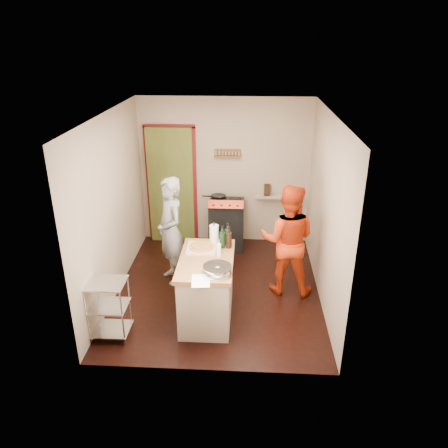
% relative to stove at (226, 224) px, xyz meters
% --- Properties ---
extents(floor, '(3.50, 3.50, 0.00)m').
position_rel_stove_xyz_m(floor, '(-0.05, -1.42, -0.45)').
color(floor, black).
rests_on(floor, ground).
extents(back_wall, '(3.00, 0.44, 2.60)m').
position_rel_stove_xyz_m(back_wall, '(-0.69, 0.36, 0.68)').
color(back_wall, tan).
rests_on(back_wall, ground).
extents(left_wall, '(0.04, 3.50, 2.60)m').
position_rel_stove_xyz_m(left_wall, '(-1.55, -1.42, 0.85)').
color(left_wall, tan).
rests_on(left_wall, ground).
extents(right_wall, '(0.04, 3.50, 2.60)m').
position_rel_stove_xyz_m(right_wall, '(1.45, -1.42, 0.85)').
color(right_wall, tan).
rests_on(right_wall, ground).
extents(ceiling, '(3.00, 3.50, 0.02)m').
position_rel_stove_xyz_m(ceiling, '(-0.05, -1.42, 2.16)').
color(ceiling, white).
rests_on(ceiling, back_wall).
extents(stove, '(0.60, 0.63, 1.00)m').
position_rel_stove_xyz_m(stove, '(0.00, 0.00, 0.00)').
color(stove, black).
rests_on(stove, ground).
extents(wire_shelving, '(0.48, 0.40, 0.80)m').
position_rel_stove_xyz_m(wire_shelving, '(-1.33, -2.62, -0.01)').
color(wire_shelving, silver).
rests_on(wire_shelving, ground).
extents(island, '(0.70, 1.30, 1.20)m').
position_rel_stove_xyz_m(island, '(-0.14, -2.13, 0.02)').
color(island, '#B6B09B').
rests_on(island, ground).
extents(person_stripe, '(0.65, 0.72, 1.66)m').
position_rel_stove_xyz_m(person_stripe, '(-0.78, -1.19, 0.38)').
color(person_stripe, '#A5A6AA').
rests_on(person_stripe, ground).
extents(person_red, '(0.89, 0.73, 1.66)m').
position_rel_stove_xyz_m(person_red, '(0.95, -1.40, 0.38)').
color(person_red, red).
rests_on(person_red, ground).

